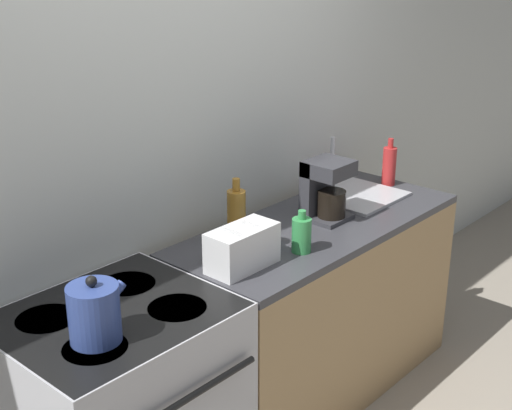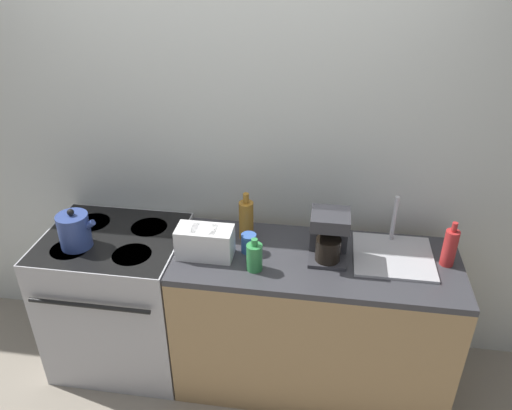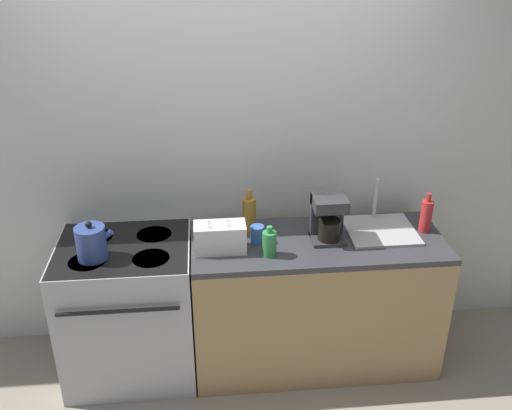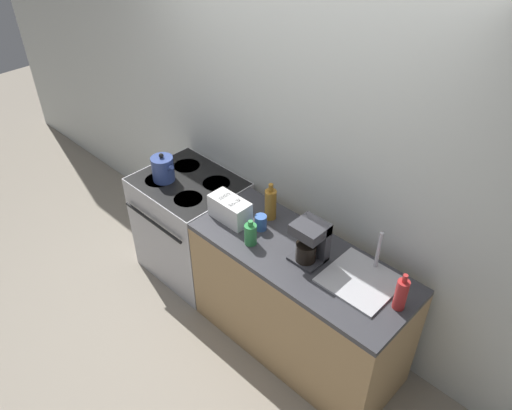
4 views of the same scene
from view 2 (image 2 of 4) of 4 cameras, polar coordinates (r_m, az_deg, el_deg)
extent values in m
plane|color=gray|center=(3.10, -5.08, -21.85)|extent=(12.00, 12.00, 0.00)
cube|color=silver|center=(2.86, -3.00, 6.51)|extent=(8.00, 0.05, 2.60)
cube|color=#B7B7BC|center=(3.17, -15.14, -10.26)|extent=(0.78, 0.66, 0.88)
cube|color=black|center=(2.92, -16.24, -3.74)|extent=(0.76, 0.65, 0.02)
cylinder|color=black|center=(2.89, -20.49, -4.80)|extent=(0.21, 0.21, 0.01)
cylinder|color=black|center=(2.75, -14.00, -5.59)|extent=(0.21, 0.21, 0.01)
cylinder|color=black|center=(3.10, -18.23, -1.97)|extent=(0.21, 0.21, 0.01)
cylinder|color=black|center=(2.96, -12.11, -2.56)|extent=(0.21, 0.21, 0.01)
cylinder|color=black|center=(2.78, -18.55, -10.88)|extent=(0.66, 0.02, 0.02)
cube|color=tan|center=(2.95, 6.42, -13.31)|extent=(1.51, 0.61, 0.85)
cube|color=#38383D|center=(2.67, 6.95, -6.36)|extent=(1.51, 0.61, 0.04)
cylinder|color=#33478C|center=(2.85, -20.04, -2.80)|extent=(0.17, 0.17, 0.19)
sphere|color=black|center=(2.79, -20.44, -0.79)|extent=(0.04, 0.04, 0.04)
cylinder|color=#33478C|center=(2.79, -18.72, -2.28)|extent=(0.09, 0.03, 0.08)
cube|color=white|center=(2.62, -5.85, -4.26)|extent=(0.29, 0.15, 0.17)
cube|color=black|center=(2.59, -7.04, -2.70)|extent=(0.04, 0.10, 0.01)
cube|color=black|center=(2.57, -4.82, -2.89)|extent=(0.04, 0.10, 0.01)
cube|color=#333338|center=(2.65, 8.13, -6.02)|extent=(0.20, 0.19, 0.02)
cube|color=#333338|center=(2.63, 8.37, -2.92)|extent=(0.20, 0.06, 0.28)
cube|color=#333338|center=(2.52, 8.51, -1.66)|extent=(0.20, 0.19, 0.07)
cylinder|color=black|center=(2.59, 8.23, -5.02)|extent=(0.13, 0.13, 0.12)
cube|color=#B7B7BC|center=(2.74, 15.40, -5.67)|extent=(0.41, 0.39, 0.01)
cylinder|color=silver|center=(2.80, 15.48, -1.60)|extent=(0.02, 0.02, 0.28)
cylinder|color=#B72828|center=(2.72, 21.26, -4.60)|extent=(0.07, 0.07, 0.20)
cylinder|color=#B72828|center=(2.66, 21.75, -2.36)|extent=(0.03, 0.03, 0.05)
cylinder|color=#9E6B23|center=(2.74, -1.12, -1.76)|extent=(0.08, 0.08, 0.22)
cylinder|color=#9E6B23|center=(2.67, -1.15, 0.78)|extent=(0.03, 0.03, 0.06)
cylinder|color=#338C47|center=(2.52, -0.18, -6.00)|extent=(0.08, 0.08, 0.15)
cylinder|color=#338C47|center=(2.47, -0.18, -4.28)|extent=(0.03, 0.03, 0.04)
cylinder|color=#3860B2|center=(2.66, -0.83, -4.37)|extent=(0.08, 0.08, 0.11)
camera|label=1|loc=(2.49, -71.67, 1.87)|focal=50.00mm
camera|label=3|loc=(0.99, -129.01, -10.89)|focal=40.00mm
camera|label=4|loc=(1.55, 98.81, 21.53)|focal=35.00mm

